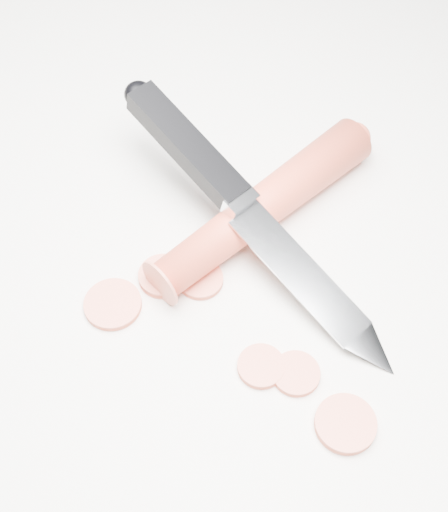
# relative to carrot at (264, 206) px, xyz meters

# --- Properties ---
(ground) EXTENTS (2.40, 2.40, 0.00)m
(ground) POSITION_rel_carrot_xyz_m (-0.01, -0.05, -0.02)
(ground) COLOR silver
(ground) RESTS_ON ground
(carrot) EXTENTS (0.14, 0.18, 0.03)m
(carrot) POSITION_rel_carrot_xyz_m (0.00, 0.00, 0.00)
(carrot) COLOR red
(carrot) RESTS_ON ground
(carrot_slice_0) EXTENTS (0.03, 0.03, 0.01)m
(carrot_slice_0) POSITION_rel_carrot_xyz_m (-0.03, -0.06, -0.02)
(carrot_slice_0) COLOR #D76148
(carrot_slice_0) RESTS_ON ground
(carrot_slice_1) EXTENTS (0.04, 0.04, 0.01)m
(carrot_slice_1) POSITION_rel_carrot_xyz_m (-0.09, -0.10, -0.02)
(carrot_slice_1) COLOR #D76148
(carrot_slice_1) RESTS_ON ground
(carrot_slice_2) EXTENTS (0.04, 0.04, 0.01)m
(carrot_slice_2) POSITION_rel_carrot_xyz_m (0.08, -0.15, -0.02)
(carrot_slice_2) COLOR #D76148
(carrot_slice_2) RESTS_ON ground
(carrot_slice_3) EXTENTS (0.03, 0.03, 0.01)m
(carrot_slice_3) POSITION_rel_carrot_xyz_m (0.02, -0.12, -0.02)
(carrot_slice_3) COLOR #D76148
(carrot_slice_3) RESTS_ON ground
(carrot_slice_4) EXTENTS (0.04, 0.04, 0.01)m
(carrot_slice_4) POSITION_rel_carrot_xyz_m (-0.06, -0.07, -0.02)
(carrot_slice_4) COLOR #D76148
(carrot_slice_4) RESTS_ON ground
(carrot_slice_5) EXTENTS (0.03, 0.03, 0.01)m
(carrot_slice_5) POSITION_rel_carrot_xyz_m (0.04, -0.12, -0.02)
(carrot_slice_5) COLOR #D76148
(carrot_slice_5) RESTS_ON ground
(kitchen_knife) EXTENTS (0.25, 0.19, 0.08)m
(kitchen_knife) POSITION_rel_carrot_xyz_m (-0.00, -0.03, 0.02)
(kitchen_knife) COLOR silver
(kitchen_knife) RESTS_ON ground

